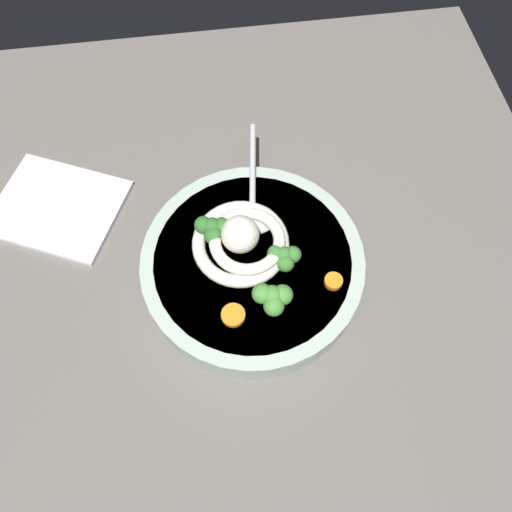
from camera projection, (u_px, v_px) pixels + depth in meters
table_slab at (233, 282)px, 64.02cm from camera, size 93.14×93.14×3.94cm
soup_bowl at (256, 264)px, 60.49cm from camera, size 27.32×27.32×4.52cm
noodle_pile at (246, 240)px, 57.67cm from camera, size 13.00×12.74×5.22cm
soup_spoon at (256, 209)px, 60.58cm from camera, size 6.56×17.51×1.60cm
broccoli_floret_near_spoon at (216, 228)px, 57.79cm from camera, size 4.36×3.75×3.45cm
broccoli_floret_center at (277, 297)px, 53.70cm from camera, size 4.61×3.97×3.65cm
broccoli_floret_rear at (288, 256)px, 56.31cm from camera, size 4.01×3.45×3.17cm
carrot_slice_front at (233, 315)px, 54.78cm from camera, size 2.76×2.76×0.72cm
carrot_slice_beside_chili at (337, 281)px, 56.64cm from camera, size 2.16×2.16×0.78cm
folded_napkin at (61, 207)px, 66.52cm from camera, size 20.93×19.38×0.80cm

